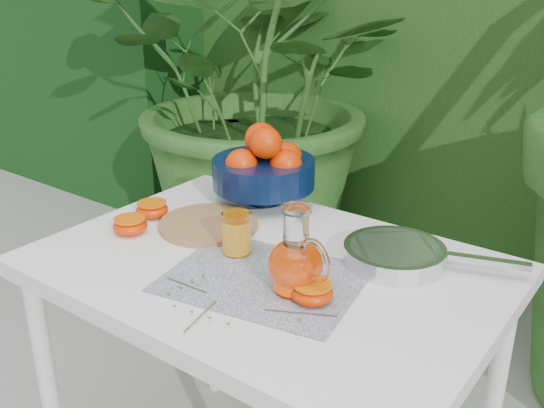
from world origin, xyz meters
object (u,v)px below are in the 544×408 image
Objects in this scene: saute_pan at (396,254)px; juice_pitcher at (296,262)px; white_table at (267,294)px; fruit_bowl at (265,167)px; cutting_board at (209,224)px.

juice_pitcher is at bearing -114.47° from saute_pan.
juice_pitcher reaches higher than white_table.
saute_pan is at bearing -15.23° from fruit_bowl.
white_table is 4.07× the size of cutting_board.
white_table is 2.75× the size of fruit_bowl.
juice_pitcher is (0.13, -0.07, 0.15)m from white_table.
cutting_board reaches higher than white_table.
juice_pitcher is (0.34, -0.35, -0.03)m from fruit_bowl.
fruit_bowl is at bearing 127.64° from white_table.
white_table is at bearing -145.07° from saute_pan.
cutting_board is at bearing 164.89° from white_table.
cutting_board is 0.60× the size of saute_pan.
white_table is 2.46× the size of saute_pan.
juice_pitcher reaches higher than saute_pan.
cutting_board is 0.38m from juice_pitcher.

